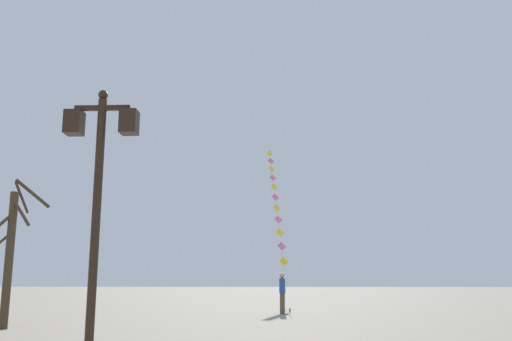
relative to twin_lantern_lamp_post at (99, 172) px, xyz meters
name	(u,v)px	position (x,y,z in m)	size (l,w,h in m)	color
ground_plane	(256,316)	(2.05, 13.81, -3.17)	(160.00, 160.00, 0.00)	gray
twin_lantern_lamp_post	(99,172)	(0.00, 0.00, 0.00)	(1.20, 0.28, 4.57)	black
kite_train	(276,204)	(2.87, 24.38, 2.77)	(1.30, 14.57, 10.85)	brown
kite_flyer	(282,292)	(3.10, 15.16, -2.26)	(0.25, 0.61, 1.71)	brown
bare_tree	(11,251)	(-5.21, 7.82, -0.87)	(1.76, 1.23, 4.54)	#423323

